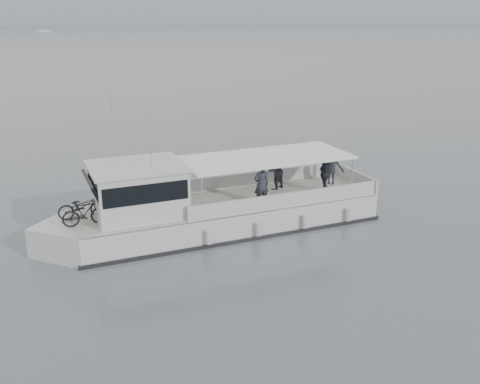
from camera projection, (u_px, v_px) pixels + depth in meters
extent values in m
plane|color=#525A60|center=(311.00, 249.00, 21.47)|extent=(1400.00, 1400.00, 0.00)
cube|color=#939EA8|center=(120.00, 9.00, 535.37)|extent=(1400.00, 90.00, 28.00)
cube|color=silver|center=(229.00, 217.00, 23.52)|extent=(13.54, 5.76, 1.42)
cube|color=silver|center=(75.00, 240.00, 21.09)|extent=(3.50, 3.50, 1.42)
cube|color=beige|center=(229.00, 201.00, 23.29)|extent=(13.54, 5.76, 0.07)
cube|color=black|center=(229.00, 226.00, 23.65)|extent=(13.78, 5.92, 0.20)
cube|color=silver|center=(254.00, 179.00, 25.39)|extent=(8.64, 1.65, 0.66)
cube|color=silver|center=(287.00, 200.00, 22.44)|extent=(8.64, 1.65, 0.66)
cube|color=silver|center=(355.00, 177.00, 25.59)|extent=(0.72, 3.47, 0.66)
cube|color=silver|center=(138.00, 191.00, 21.53)|extent=(3.97, 3.52, 1.97)
cube|color=black|center=(95.00, 192.00, 20.85)|extent=(1.09, 2.80, 1.27)
cube|color=black|center=(138.00, 183.00, 21.43)|extent=(3.76, 3.53, 0.77)
cube|color=silver|center=(136.00, 166.00, 21.20)|extent=(4.22, 3.78, 0.11)
cube|color=white|center=(266.00, 157.00, 23.37)|extent=(7.90, 4.54, 0.09)
cylinder|color=silver|center=(202.00, 197.00, 21.02)|extent=(0.08, 0.08, 1.81)
cylinder|color=silver|center=(179.00, 177.00, 23.70)|extent=(0.08, 0.08, 1.81)
cylinder|color=silver|center=(352.00, 177.00, 23.61)|extent=(0.08, 0.08, 1.81)
cylinder|color=silver|center=(316.00, 161.00, 26.28)|extent=(0.08, 0.08, 1.81)
cylinder|color=silver|center=(113.00, 128.00, 21.37)|extent=(0.04, 0.04, 2.84)
cylinder|color=silver|center=(150.00, 139.00, 20.31)|extent=(0.04, 0.04, 2.41)
cylinder|color=silver|center=(209.00, 237.00, 21.21)|extent=(0.30, 0.30, 0.55)
cylinder|color=silver|center=(259.00, 229.00, 22.02)|extent=(0.30, 0.30, 0.55)
cylinder|color=silver|center=(305.00, 221.00, 22.82)|extent=(0.30, 0.30, 0.55)
cylinder|color=silver|center=(348.00, 214.00, 23.63)|extent=(0.30, 0.30, 0.55)
imported|color=black|center=(82.00, 206.00, 21.26)|extent=(1.96, 0.97, 0.99)
imported|color=black|center=(85.00, 213.00, 20.49)|extent=(1.79, 0.79, 1.04)
imported|color=#2A2E38|center=(261.00, 185.00, 22.55)|extent=(0.73, 0.53, 1.84)
imported|color=#2A2E38|center=(275.00, 170.00, 24.64)|extent=(1.13, 1.06, 1.84)
imported|color=#2A2E38|center=(324.00, 174.00, 24.04)|extent=(0.68, 1.15, 1.84)
imported|color=#2A2E38|center=(332.00, 166.00, 25.40)|extent=(1.37, 1.20, 1.84)
cube|color=silver|center=(45.00, 31.00, 299.54)|extent=(7.04, 2.97, 0.75)
cube|color=silver|center=(44.00, 30.00, 299.44)|extent=(2.60, 2.18, 0.45)
cylinder|color=silver|center=(44.00, 23.00, 298.26)|extent=(0.08, 0.08, 7.51)
cube|color=silver|center=(246.00, 27.00, 392.53)|extent=(4.73, 5.73, 0.75)
cube|color=silver|center=(246.00, 27.00, 392.43)|extent=(2.44, 2.55, 0.45)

